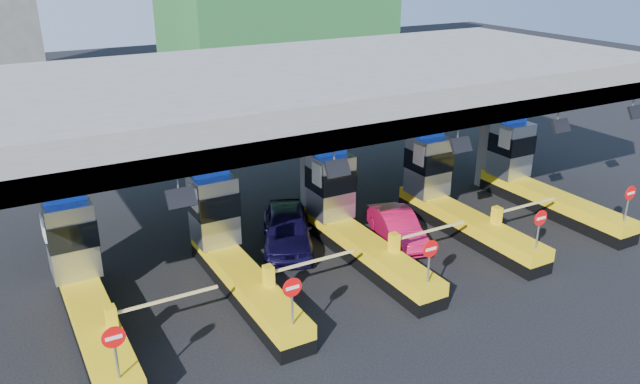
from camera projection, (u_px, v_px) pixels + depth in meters
ground at (353, 254)px, 24.67m from camera, size 120.00×120.00×0.00m
toll_canopy at (318, 87)px, 24.75m from camera, size 28.00×12.09×7.00m
toll_lane_far_left at (83, 281)px, 19.84m from camera, size 4.43×8.00×4.16m
toll_lane_left at (230, 247)px, 22.11m from camera, size 4.43×8.00×4.16m
toll_lane_center at (350, 219)px, 24.38m from camera, size 4.43×8.00×4.16m
toll_lane_right at (449, 196)px, 26.66m from camera, size 4.43×8.00×4.16m
toll_lane_far_right at (533, 176)px, 28.93m from camera, size 4.43×8.00×4.16m
van at (287, 228)px, 24.95m from camera, size 3.68×5.13×1.62m
red_car at (397, 227)px, 25.43m from camera, size 2.35×4.18×1.31m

